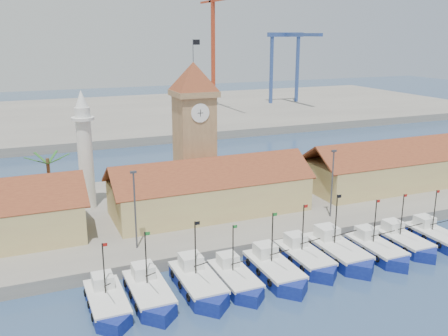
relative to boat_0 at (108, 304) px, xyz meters
name	(u,v)px	position (x,y,z in m)	size (l,w,h in m)	color
ground	(281,288)	(17.06, -2.35, -0.71)	(400.00, 400.00, 0.00)	navy
quay	(200,207)	(17.06, 21.65, 0.04)	(140.00, 32.00, 1.50)	gray
terminal	(101,117)	(17.06, 107.65, 0.29)	(240.00, 80.00, 2.00)	gray
boat_0	(108,304)	(0.00, 0.00, 0.00)	(3.30, 9.05, 6.85)	navy
boat_1	(150,294)	(4.03, 0.16, 0.04)	(3.50, 9.58, 7.25)	navy
boat_2	(199,285)	(9.04, 0.08, 0.08)	(3.66, 10.01, 7.58)	navy
boat_3	(236,280)	(12.89, -0.36, -0.01)	(3.26, 8.93, 6.76)	navy
boat_4	(275,272)	(17.43, -0.35, 0.06)	(3.58, 9.80, 7.41)	navy
boat_5	(306,259)	(21.99, 1.00, 0.04)	(3.50, 9.57, 7.24)	navy
boat_6	(339,253)	(26.24, 0.80, 0.11)	(3.83, 10.48, 7.93)	navy
boat_7	(378,250)	(30.90, -0.17, 0.02)	(3.38, 9.26, 7.01)	navy
boat_8	(404,243)	(35.34, 0.35, 0.01)	(3.35, 9.19, 6.95)	navy
boat_9	(437,238)	(40.07, 0.00, 0.01)	(3.36, 9.21, 6.97)	navy
hall_center	(210,194)	(17.06, 17.65, 3.28)	(27.04, 10.13, 7.61)	tan
hall_right	(397,170)	(49.06, 17.65, 3.28)	(31.20, 10.13, 7.61)	tan
clock_tower	(194,128)	(17.06, 23.64, 11.25)	(5.80, 5.80, 22.70)	tan
minaret	(85,150)	(2.06, 25.65, 9.02)	(3.00, 3.00, 16.30)	silver
palm_tree	(50,183)	(-2.94, 23.65, 5.54)	(5.60, 5.03, 8.39)	brown
lamp_posts	(238,193)	(17.56, 9.65, 5.77)	(80.70, 0.25, 9.03)	#3F3F44
crane_red_right	(215,35)	(51.18, 101.12, 23.65)	(1.00, 33.12, 40.21)	#AC351A
gantry	(290,49)	(79.06, 104.30, 19.33)	(13.00, 22.00, 23.20)	#2E498E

